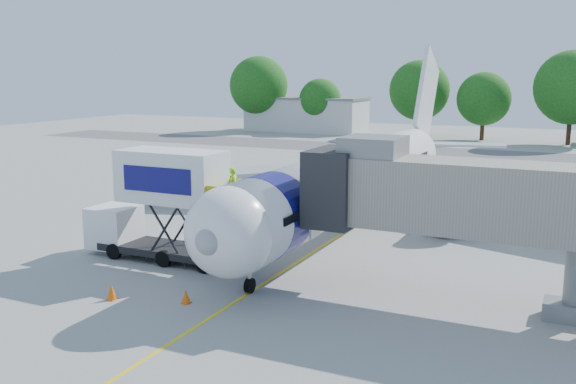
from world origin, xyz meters
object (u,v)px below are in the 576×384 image
at_px(aircraft, 358,177).
at_px(jet_bridge, 457,198).
at_px(catering_hiloader, 162,205).
at_px(ground_tug, 251,384).

height_order(aircraft, jet_bridge, aircraft).
relative_size(aircraft, jet_bridge, 2.71).
xyz_separation_m(catering_hiloader, ground_tug, (10.80, -10.71, -2.08)).
xyz_separation_m(jet_bridge, ground_tug, (-3.45, -10.71, -3.67)).
bearing_deg(ground_tug, jet_bridge, 66.44).
distance_m(aircraft, catering_hiloader, 12.77).
xyz_separation_m(aircraft, jet_bridge, (7.99, -11.12, 1.39)).
distance_m(jet_bridge, ground_tug, 11.83).
bearing_deg(aircraft, catering_hiloader, -119.39).
distance_m(jet_bridge, catering_hiloader, 14.34).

